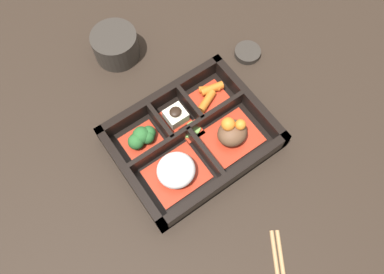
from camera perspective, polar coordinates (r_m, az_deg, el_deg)
name	(u,v)px	position (r m, az deg, el deg)	size (l,w,h in m)	color
ground_plane	(192,143)	(0.67, 0.00, -0.86)	(3.00, 3.00, 0.00)	black
bento_base	(192,141)	(0.67, 0.00, -0.69)	(0.27, 0.21, 0.01)	black
bento_rim	(191,136)	(0.65, -0.16, 0.10)	(0.27, 0.21, 0.04)	black
bowl_stew	(232,133)	(0.65, 6.10, 0.57)	(0.10, 0.08, 0.06)	#B22D19
bowl_rice	(176,171)	(0.62, -2.42, -5.20)	(0.10, 0.08, 0.05)	#B22D19
bowl_carrots	(209,95)	(0.69, 2.65, 6.34)	(0.07, 0.05, 0.02)	#B22D19
bowl_tofu	(176,116)	(0.67, -2.41, 3.20)	(0.04, 0.05, 0.04)	#B22D19
bowl_greens	(143,137)	(0.65, -7.48, 0.01)	(0.07, 0.05, 0.04)	#B22D19
bowl_pickles	(192,131)	(0.66, -0.04, 0.95)	(0.04, 0.03, 0.01)	#B22D19
tea_cup	(116,45)	(0.76, -11.57, 13.59)	(0.09, 0.09, 0.06)	#2D2823
sauce_dish	(248,52)	(0.77, 8.46, 12.62)	(0.05, 0.05, 0.01)	#2D2823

